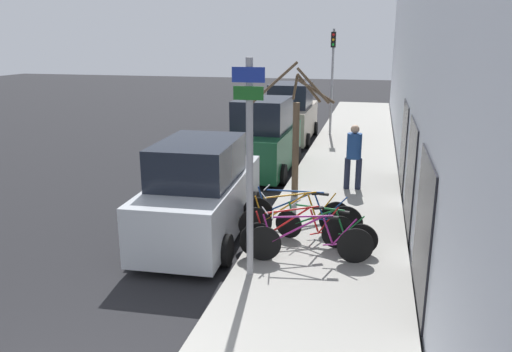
# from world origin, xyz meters

# --- Properties ---
(ground_plane) EXTENTS (80.00, 80.00, 0.00)m
(ground_plane) POSITION_xyz_m (0.00, 11.20, 0.00)
(ground_plane) COLOR black
(sidewalk_curb) EXTENTS (3.20, 32.00, 0.15)m
(sidewalk_curb) POSITION_xyz_m (2.60, 14.00, 0.07)
(sidewalk_curb) COLOR #9E9B93
(sidewalk_curb) RESTS_ON ground
(building_facade) EXTENTS (0.23, 32.00, 6.50)m
(building_facade) POSITION_xyz_m (4.35, 13.92, 3.23)
(building_facade) COLOR #B2B7C1
(building_facade) RESTS_ON ground
(signpost) EXTENTS (0.55, 0.14, 3.81)m
(signpost) POSITION_xyz_m (1.37, 3.94, 2.17)
(signpost) COLOR #939399
(signpost) RESTS_ON sidewalk_curb
(bicycle_0) EXTENTS (2.39, 0.56, 0.95)m
(bicycle_0) POSITION_xyz_m (2.33, 4.69, 0.55)
(bicycle_0) COLOR black
(bicycle_0) RESTS_ON sidewalk_curb
(bicycle_1) EXTENTS (2.12, 1.09, 0.94)m
(bicycle_1) POSITION_xyz_m (2.05, 5.10, 0.55)
(bicycle_1) COLOR black
(bicycle_1) RESTS_ON sidewalk_curb
(bicycle_2) EXTENTS (2.15, 0.70, 0.83)m
(bicycle_2) POSITION_xyz_m (2.53, 5.56, 0.51)
(bicycle_2) COLOR black
(bicycle_2) RESTS_ON sidewalk_curb
(bicycle_3) EXTENTS (2.24, 1.12, 0.98)m
(bicycle_3) POSITION_xyz_m (1.88, 5.87, 0.57)
(bicycle_3) COLOR black
(bicycle_3) RESTS_ON sidewalk_curb
(bicycle_4) EXTENTS (2.65, 0.44, 0.98)m
(bicycle_4) POSITION_xyz_m (1.96, 6.10, 0.57)
(bicycle_4) COLOR black
(bicycle_4) RESTS_ON sidewalk_curb
(parked_car_0) EXTENTS (2.11, 4.63, 2.18)m
(parked_car_0) POSITION_xyz_m (-0.19, 5.77, 0.99)
(parked_car_0) COLOR #B2B7BC
(parked_car_0) RESTS_ON ground
(parked_car_1) EXTENTS (1.98, 4.19, 2.43)m
(parked_car_1) POSITION_xyz_m (-0.05, 11.38, 1.09)
(parked_car_1) COLOR #144728
(parked_car_1) RESTS_ON ground
(parked_car_2) EXTENTS (1.99, 4.64, 2.45)m
(parked_car_2) POSITION_xyz_m (-0.10, 16.88, 1.10)
(parked_car_2) COLOR gray
(parked_car_2) RESTS_ON ground
(pedestrian_near) EXTENTS (0.48, 0.40, 1.82)m
(pedestrian_near) POSITION_xyz_m (2.88, 9.73, 1.20)
(pedestrian_near) COLOR #1E2338
(pedestrian_near) RESTS_ON sidewalk_curb
(street_tree) EXTENTS (2.10, 1.29, 3.55)m
(street_tree) POSITION_xyz_m (1.42, 8.75, 1.86)
(street_tree) COLOR brown
(street_tree) RESTS_ON sidewalk_curb
(traffic_light) EXTENTS (0.20, 0.30, 4.50)m
(traffic_light) POSITION_xyz_m (1.47, 18.01, 3.03)
(traffic_light) COLOR #939399
(traffic_light) RESTS_ON sidewalk_curb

